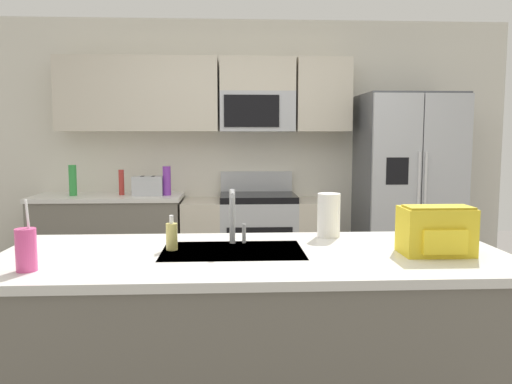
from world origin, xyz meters
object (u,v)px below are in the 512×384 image
at_px(refrigerator, 407,191).
at_px(paper_towel_roll, 329,215).
at_px(toaster, 148,186).
at_px(sink_faucet, 233,212).
at_px(pepper_mill, 121,182).
at_px(bottle_purple, 167,181).
at_px(backpack, 436,230).
at_px(drink_cup_pink, 26,249).
at_px(bottle_green, 73,180).
at_px(range_oven, 254,241).
at_px(soap_dispenser, 172,236).

relative_size(refrigerator, paper_towel_roll, 7.71).
distance_m(toaster, sink_faucet, 2.38).
xyz_separation_m(refrigerator, pepper_mill, (-2.73, 0.07, 0.09)).
relative_size(bottle_purple, backpack, 0.85).
bearing_deg(bottle_purple, drink_cup_pink, -95.05).
bearing_deg(paper_towel_roll, refrigerator, 60.50).
relative_size(bottle_green, paper_towel_roll, 1.20).
distance_m(bottle_purple, sink_faucet, 2.33).
bearing_deg(toaster, pepper_mill, 168.98).
distance_m(toaster, pepper_mill, 0.26).
bearing_deg(pepper_mill, drink_cup_pink, -86.06).
bearing_deg(bottle_green, range_oven, 1.51).
bearing_deg(range_oven, refrigerator, -2.80).
bearing_deg(toaster, refrigerator, -0.45).
bearing_deg(pepper_mill, range_oven, 0.11).
xyz_separation_m(bottle_purple, bottle_green, (-0.87, 0.00, 0.01)).
bearing_deg(paper_towel_roll, soap_dispenser, -161.06).
height_order(bottle_green, drink_cup_pink, drink_cup_pink).
xyz_separation_m(toaster, pepper_mill, (-0.26, 0.05, 0.03)).
distance_m(drink_cup_pink, paper_towel_roll, 1.52).
height_order(bottle_purple, sink_faucet, sink_faucet).
xyz_separation_m(bottle_purple, paper_towel_roll, (1.13, -2.08, -0.02)).
xyz_separation_m(toaster, paper_towel_roll, (1.31, -2.08, 0.03)).
xyz_separation_m(pepper_mill, drink_cup_pink, (0.19, -2.77, -0.03)).
bearing_deg(bottle_purple, pepper_mill, 173.83).
relative_size(bottle_purple, drink_cup_pink, 0.92).
distance_m(bottle_green, soap_dispenser, 2.65).
height_order(drink_cup_pink, soap_dispenser, drink_cup_pink).
distance_m(range_oven, paper_towel_roll, 2.23).
distance_m(pepper_mill, bottle_purple, 0.44).
xyz_separation_m(bottle_green, soap_dispenser, (1.18, -2.37, -0.08)).
relative_size(refrigerator, pepper_mill, 7.75).
relative_size(toaster, soap_dispenser, 1.65).
height_order(pepper_mill, bottle_green, bottle_green).
bearing_deg(drink_cup_pink, refrigerator, 46.84).
height_order(range_oven, drink_cup_pink, drink_cup_pink).
relative_size(toaster, sink_faucet, 0.99).
height_order(paper_towel_roll, backpack, paper_towel_roll).
height_order(bottle_green, backpack, bottle_green).
bearing_deg(range_oven, soap_dispenser, -102.05).
distance_m(pepper_mill, paper_towel_roll, 2.64).
bearing_deg(pepper_mill, bottle_purple, -6.17).
bearing_deg(backpack, bottle_green, 133.72).
bearing_deg(refrigerator, backpack, -106.61).
distance_m(bottle_purple, bottle_green, 0.87).
xyz_separation_m(range_oven, refrigerator, (1.47, -0.07, 0.48)).
bearing_deg(bottle_purple, toaster, -178.93).
distance_m(refrigerator, paper_towel_roll, 2.37).
xyz_separation_m(refrigerator, soap_dispenser, (-1.99, -2.34, 0.04)).
height_order(refrigerator, paper_towel_roll, refrigerator).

